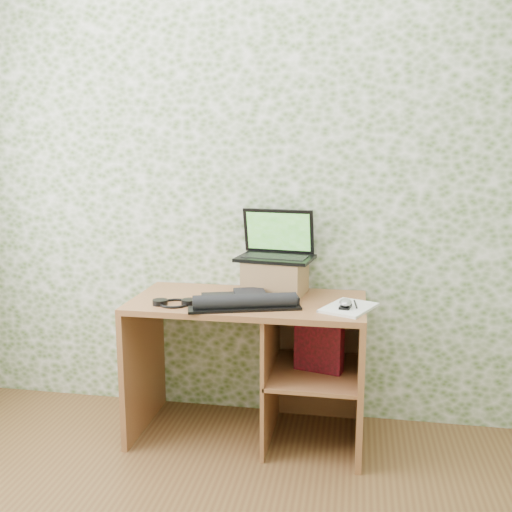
% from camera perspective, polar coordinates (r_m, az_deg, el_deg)
% --- Properties ---
extents(wall_back, '(3.50, 0.00, 3.50)m').
position_cam_1_polar(wall_back, '(3.16, 0.24, 6.75)').
color(wall_back, silver).
rests_on(wall_back, ground).
extents(desk, '(1.20, 0.60, 0.75)m').
position_cam_1_polar(desk, '(3.05, 0.78, -9.20)').
color(desk, brown).
rests_on(desk, floor).
extents(riser, '(0.34, 0.30, 0.19)m').
position_cam_1_polar(riser, '(3.05, 1.94, -2.11)').
color(riser, olive).
rests_on(riser, desk).
extents(laptop, '(0.43, 0.33, 0.26)m').
position_cam_1_polar(laptop, '(3.06, 2.07, 0.89)').
color(laptop, black).
rests_on(laptop, riser).
extents(keyboard, '(0.56, 0.42, 0.08)m').
position_cam_1_polar(keyboard, '(2.84, -0.85, -4.45)').
color(keyboard, black).
rests_on(keyboard, desk).
extents(headphones, '(0.22, 0.19, 0.03)m').
position_cam_1_polar(headphones, '(2.89, -8.15, -4.65)').
color(headphones, black).
rests_on(headphones, desk).
extents(notepad, '(0.30, 0.34, 0.01)m').
position_cam_1_polar(notepad, '(2.82, 9.27, -5.12)').
color(notepad, silver).
rests_on(notepad, desk).
extents(mouse, '(0.07, 0.10, 0.03)m').
position_cam_1_polar(mouse, '(2.79, 8.93, -4.81)').
color(mouse, '#B3B3B5').
rests_on(mouse, notepad).
extents(pen, '(0.02, 0.14, 0.01)m').
position_cam_1_polar(pen, '(2.85, 9.92, -4.76)').
color(pen, black).
rests_on(pen, notepad).
extents(red_box, '(0.26, 0.14, 0.30)m').
position_cam_1_polar(red_box, '(2.97, 6.33, -8.65)').
color(red_box, maroon).
rests_on(red_box, desk).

